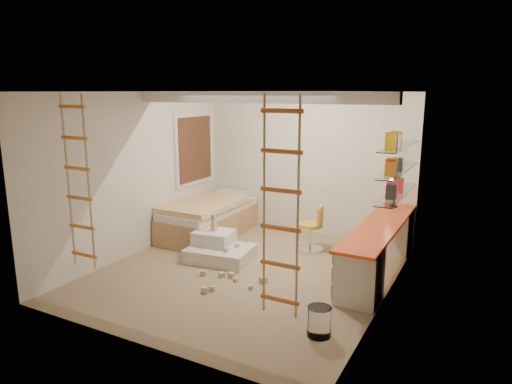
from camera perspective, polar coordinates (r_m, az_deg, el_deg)
The scene contains 15 objects.
floor at distance 6.83m, azimuth -1.20°, elevation -9.94°, with size 4.50×4.50×0.00m, color #957E60.
ceiling_beam at distance 6.59m, azimuth 0.00°, elevation 11.72°, with size 4.00×0.18×0.16m, color white.
window_frame at distance 8.71m, azimuth -7.80°, elevation 5.37°, with size 0.06×1.15×1.35m, color white.
window_blind at distance 8.69m, azimuth -7.59°, elevation 5.35°, with size 0.02×1.00×1.20m, color #4C2D1E.
rope_ladder_left at distance 5.92m, azimuth -21.33°, elevation 1.01°, with size 0.41×0.04×2.13m, color orange, non-canonical shape.
rope_ladder_right at distance 4.29m, azimuth 3.10°, elevation -2.22°, with size 0.41×0.04×2.13m, color #C65921, non-canonical shape.
waste_bin at distance 5.17m, azimuth 7.91°, elevation -15.74°, with size 0.27×0.27×0.33m, color white.
desk at distance 6.88m, azimuth 15.09°, elevation -6.63°, with size 0.56×2.80×0.75m.
shelves at distance 6.85m, azimuth 17.36°, elevation 2.61°, with size 0.25×1.80×0.71m.
bed at distance 8.45m, azimuth -5.94°, elevation -3.24°, with size 1.02×2.00×0.69m.
task_lamp at distance 7.61m, azimuth 16.70°, elevation 0.81°, with size 0.14×0.36×0.57m.
swivel_chair at distance 7.64m, azimuth 6.95°, elevation -5.31°, with size 0.51×0.51×0.77m.
play_platform at distance 7.29m, azimuth -4.71°, elevation -7.11°, with size 1.05×0.87×0.43m.
toy_blocks at distance 6.76m, azimuth -4.11°, elevation -8.47°, with size 1.30×1.30×0.70m.
books at distance 6.83m, azimuth 17.42°, elevation 3.56°, with size 0.14×0.58×0.92m.
Camera 1 is at (3.09, -5.52, 2.59)m, focal length 32.00 mm.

